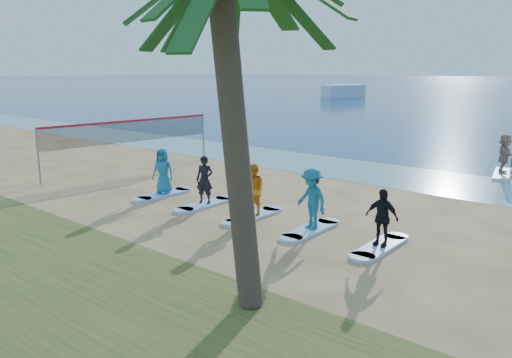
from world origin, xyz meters
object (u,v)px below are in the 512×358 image
Objects in this scene: boat_offshore_a at (343,98)px; surfboard_2 at (253,216)px; surfboard_1 at (205,204)px; student_2 at (253,190)px; student_4 at (382,217)px; paddleboard at (502,174)px; student_3 at (312,199)px; paddleboarder at (504,154)px; surfboard_4 at (380,247)px; surfboard_3 at (311,230)px; volleyball_net at (130,132)px; student_0 at (163,171)px; surfboard_0 at (164,194)px; student_1 at (205,180)px.

boat_offshore_a reaches higher than surfboard_2.
surfboard_1 and surfboard_2 have the same top height.
surfboard_2 is 1.26× the size of student_2.
surfboard_1 is 7.02m from student_4.
student_3 is (-2.34, -12.69, 0.98)m from paddleboard.
surfboard_1 is 1.16× the size of student_3.
paddleboarder reaches higher than paddleboard.
surfboard_4 is (2.32, 0.00, -0.99)m from student_3.
paddleboard is 12.69m from surfboard_4.
surfboard_3 is at bearing 179.06° from student_4.
surfboard_3 is (-2.34, -12.69, -0.99)m from paddleboarder.
volleyball_net reaches higher than student_0.
paddleboarder is 12.90m from student_3.
volleyball_net is at bearing -173.34° from student_3.
student_3 is at bearing -21.38° from student_0.
student_3 is at bearing 0.00° from surfboard_0.
student_1 reaches higher than surfboard_4.
surfboard_1 is 4.64m from surfboard_3.
student_4 is (-0.02, -12.69, -0.13)m from paddleboarder.
surfboard_4 is at bearing 163.63° from paddleboarder.
student_1 is (-6.99, -12.69, -0.07)m from paddleboarder.
student_0 reaches higher than surfboard_1.
surfboard_0 is at bearing 180.00° from surfboard_3.
student_4 is at bearing 163.63° from paddleboarder.
surfboard_4 is at bearing -101.07° from paddleboard.
surfboard_2 is (4.64, 0.00, -0.94)m from student_0.
surfboard_0 is 1.00× the size of surfboard_3.
surfboard_2 is 1.36× the size of student_4.
student_0 is 9.28m from student_4.
student_3 reaches higher than surfboard_3.
surfboard_0 is at bearing 127.47° from paddleboarder.
surfboard_0 is 1.00× the size of surfboard_2.
student_0 is at bearing 180.00° from surfboard_3.
surfboard_1 is 1.26× the size of student_2.
surfboard_3 is at bearing -44.67° from boat_offshore_a.
volleyball_net reaches higher than boat_offshore_a.
student_2 is at bearing -162.50° from student_3.
paddleboarder is at bearing 88.96° from student_4.
student_4 is (6.96, 0.00, -0.07)m from student_1.
student_1 is at bearing -47.99° from boat_offshore_a.
paddleboard is 14.51m from student_1.
surfboard_2 is at bearing 0.00° from student_2.
student_2 reaches higher than boat_offshore_a.
student_2 is (2.32, 0.00, 0.92)m from surfboard_1.
boat_offshore_a is 3.62× the size of surfboard_1.
paddleboard is 15.76m from student_0.
surfboard_1 is (30.63, -62.97, 0.04)m from boat_offshore_a.
student_4 reaches higher than surfboard_0.
student_2 is (32.95, -62.97, 0.96)m from boat_offshore_a.
student_3 is at bearing -10.83° from volleyball_net.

